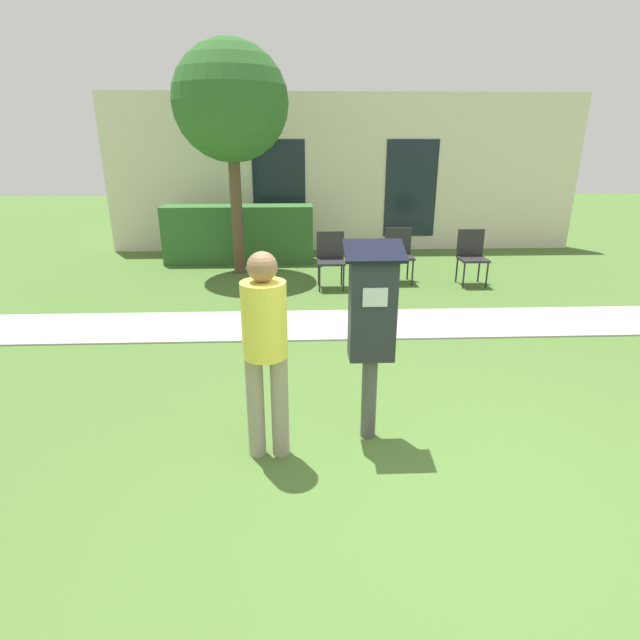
{
  "coord_description": "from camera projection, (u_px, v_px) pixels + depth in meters",
  "views": [
    {
      "loc": [
        -0.99,
        -2.72,
        2.28
      ],
      "look_at": [
        -0.85,
        0.67,
        1.05
      ],
      "focal_mm": 28.0,
      "sensor_mm": 36.0,
      "label": 1
    }
  ],
  "objects": [
    {
      "name": "sidewalk",
      "position": [
        376.0,
        324.0,
        6.54
      ],
      "size": [
        12.0,
        1.1,
        0.02
      ],
      "color": "#A3A099",
      "rests_on": "ground"
    },
    {
      "name": "tree",
      "position": [
        231.0,
        104.0,
        8.15
      ],
      "size": [
        1.9,
        1.9,
        3.82
      ],
      "color": "brown",
      "rests_on": "ground"
    },
    {
      "name": "outdoor_chair_left",
      "position": [
        331.0,
        255.0,
        8.04
      ],
      "size": [
        0.44,
        0.44,
        0.9
      ],
      "rotation": [
        0.0,
        0.0,
        0.26
      ],
      "color": "#262628",
      "rests_on": "ground"
    },
    {
      "name": "building_facade",
      "position": [
        345.0,
        174.0,
        10.58
      ],
      "size": [
        10.0,
        0.26,
        3.2
      ],
      "color": "beige",
      "rests_on": "ground"
    },
    {
      "name": "person_standing",
      "position": [
        265.0,
        342.0,
        3.54
      ],
      "size": [
        0.32,
        0.32,
        1.58
      ],
      "rotation": [
        0.0,
        0.0,
        -0.31
      ],
      "color": "gray",
      "rests_on": "ground"
    },
    {
      "name": "parking_meter",
      "position": [
        372.0,
        319.0,
        3.74
      ],
      "size": [
        0.44,
        0.31,
        1.59
      ],
      "color": "#4C4C4C",
      "rests_on": "ground"
    },
    {
      "name": "outdoor_chair_right",
      "position": [
        472.0,
        253.0,
        8.23
      ],
      "size": [
        0.44,
        0.44,
        0.9
      ],
      "rotation": [
        0.0,
        0.0,
        0.33
      ],
      "color": "#262628",
      "rests_on": "ground"
    },
    {
      "name": "hedge_row",
      "position": [
        239.0,
        234.0,
        9.74
      ],
      "size": [
        2.88,
        0.6,
        1.1
      ],
      "color": "#33662D",
      "rests_on": "ground"
    },
    {
      "name": "outdoor_chair_middle",
      "position": [
        399.0,
        251.0,
        8.38
      ],
      "size": [
        0.44,
        0.44,
        0.9
      ],
      "rotation": [
        0.0,
        0.0,
        0.27
      ],
      "color": "#262628",
      "rests_on": "ground"
    },
    {
      "name": "ground_plane",
      "position": [
        450.0,
        497.0,
        3.37
      ],
      "size": [
        40.0,
        40.0,
        0.0
      ],
      "primitive_type": "plane",
      "color": "#476B2D"
    }
  ]
}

